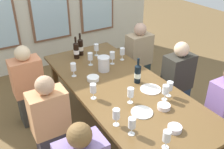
{
  "coord_description": "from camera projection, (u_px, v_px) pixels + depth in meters",
  "views": [
    {
      "loc": [
        -1.37,
        -2.08,
        2.29
      ],
      "look_at": [
        0.0,
        0.2,
        0.79
      ],
      "focal_mm": 40.83,
      "sensor_mm": 36.0,
      "label": 1
    }
  ],
  "objects": [
    {
      "name": "wine_glass_5",
      "position": [
        96.0,
        48.0,
        3.59
      ],
      "size": [
        0.07,
        0.07,
        0.17
      ],
      "color": "white",
      "rests_on": "dining_table"
    },
    {
      "name": "ground_plane",
      "position": [
        120.0,
        134.0,
        3.3
      ],
      "size": [
        12.0,
        12.0,
        0.0
      ],
      "primitive_type": "plane",
      "color": "brown"
    },
    {
      "name": "tasting_bowl_0",
      "position": [
        93.0,
        78.0,
        3.03
      ],
      "size": [
        0.15,
        0.15,
        0.05
      ],
      "primitive_type": "cylinder",
      "color": "white",
      "rests_on": "dining_table"
    },
    {
      "name": "wine_glass_9",
      "position": [
        116.0,
        114.0,
        2.28
      ],
      "size": [
        0.07,
        0.07,
        0.17
      ],
      "color": "white",
      "rests_on": "dining_table"
    },
    {
      "name": "wine_bottle_2",
      "position": [
        76.0,
        50.0,
        3.5
      ],
      "size": [
        0.08,
        0.08,
        0.31
      ],
      "color": "black",
      "rests_on": "dining_table"
    },
    {
      "name": "seated_person_3",
      "position": [
        177.0,
        83.0,
        3.39
      ],
      "size": [
        0.38,
        0.24,
        1.11
      ],
      "color": "#243544",
      "rests_on": "ground"
    },
    {
      "name": "wine_glass_4",
      "position": [
        112.0,
        56.0,
        3.35
      ],
      "size": [
        0.07,
        0.07,
        0.17
      ],
      "color": "white",
      "rests_on": "dining_table"
    },
    {
      "name": "tasting_bowl_1",
      "position": [
        164.0,
        107.0,
        2.54
      ],
      "size": [
        0.13,
        0.13,
        0.05
      ],
      "primitive_type": "cylinder",
      "color": "white",
      "rests_on": "dining_table"
    },
    {
      "name": "wine_glass_6",
      "position": [
        93.0,
        89.0,
        2.65
      ],
      "size": [
        0.07,
        0.07,
        0.17
      ],
      "color": "white",
      "rests_on": "dining_table"
    },
    {
      "name": "metal_pitcher",
      "position": [
        104.0,
        64.0,
        3.2
      ],
      "size": [
        0.16,
        0.16,
        0.19
      ],
      "color": "silver",
      "rests_on": "dining_table"
    },
    {
      "name": "dining_table",
      "position": [
        121.0,
        90.0,
        2.96
      ],
      "size": [
        1.03,
        2.45,
        0.74
      ],
      "color": "brown",
      "rests_on": "ground"
    },
    {
      "name": "white_plate_1",
      "position": [
        142.0,
        112.0,
        2.49
      ],
      "size": [
        0.22,
        0.22,
        0.01
      ],
      "primitive_type": "cylinder",
      "color": "white",
      "rests_on": "dining_table"
    },
    {
      "name": "seated_person_4",
      "position": [
        29.0,
        88.0,
        3.29
      ],
      "size": [
        0.38,
        0.24,
        1.11
      ],
      "color": "#35332E",
      "rests_on": "ground"
    },
    {
      "name": "wine_glass_0",
      "position": [
        165.0,
        90.0,
        2.63
      ],
      "size": [
        0.07,
        0.07,
        0.17
      ],
      "color": "white",
      "rests_on": "dining_table"
    },
    {
      "name": "white_plate_0",
      "position": [
        151.0,
        89.0,
        2.86
      ],
      "size": [
        0.24,
        0.24,
        0.01
      ],
      "primitive_type": "cylinder",
      "color": "white",
      "rests_on": "dining_table"
    },
    {
      "name": "wine_glass_3",
      "position": [
        122.0,
        52.0,
        3.46
      ],
      "size": [
        0.07,
        0.07,
        0.17
      ],
      "color": "white",
      "rests_on": "dining_table"
    },
    {
      "name": "wine_glass_2",
      "position": [
        131.0,
        93.0,
        2.59
      ],
      "size": [
        0.07,
        0.07,
        0.17
      ],
      "color": "white",
      "rests_on": "dining_table"
    },
    {
      "name": "wine_glass_7",
      "position": [
        132.0,
        123.0,
        2.17
      ],
      "size": [
        0.07,
        0.07,
        0.17
      ],
      "color": "white",
      "rests_on": "dining_table"
    },
    {
      "name": "wine_glass_1",
      "position": [
        73.0,
        68.0,
        3.07
      ],
      "size": [
        0.07,
        0.07,
        0.17
      ],
      "color": "white",
      "rests_on": "dining_table"
    },
    {
      "name": "seated_person_2",
      "position": [
        51.0,
        125.0,
        2.66
      ],
      "size": [
        0.38,
        0.24,
        1.11
      ],
      "color": "#332F38",
      "rests_on": "ground"
    },
    {
      "name": "tasting_bowl_2",
      "position": [
        175.0,
        128.0,
        2.26
      ],
      "size": [
        0.13,
        0.13,
        0.05
      ],
      "primitive_type": "cylinder",
      "color": "white",
      "rests_on": "dining_table"
    },
    {
      "name": "seated_person_5",
      "position": [
        139.0,
        59.0,
        4.03
      ],
      "size": [
        0.38,
        0.24,
        1.11
      ],
      "color": "#213031",
      "rests_on": "ground"
    },
    {
      "name": "wine_glass_8",
      "position": [
        167.0,
        137.0,
        2.04
      ],
      "size": [
        0.07,
        0.07,
        0.17
      ],
      "color": "white",
      "rests_on": "dining_table"
    },
    {
      "name": "wine_bottle_1",
      "position": [
        80.0,
        47.0,
        3.6
      ],
      "size": [
        0.08,
        0.08,
        0.32
      ],
      "color": "black",
      "rests_on": "dining_table"
    },
    {
      "name": "wine_glass_11",
      "position": [
        170.0,
        86.0,
        2.69
      ],
      "size": [
        0.07,
        0.07,
        0.17
      ],
      "color": "white",
      "rests_on": "dining_table"
    },
    {
      "name": "wine_glass_10",
      "position": [
        90.0,
        57.0,
        3.32
      ],
      "size": [
        0.07,
        0.07,
        0.17
      ],
      "color": "white",
      "rests_on": "dining_table"
    },
    {
      "name": "wine_bottle_0",
      "position": [
        138.0,
        73.0,
        2.94
      ],
      "size": [
        0.08,
        0.08,
        0.31
      ],
      "color": "black",
      "rests_on": "dining_table"
    },
    {
      "name": "seated_person_1",
      "position": [
        223.0,
        112.0,
        2.84
      ],
      "size": [
        0.38,
        0.24,
        1.11
      ],
      "color": "#382736",
      "rests_on": "ground"
    }
  ]
}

